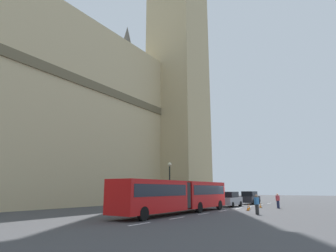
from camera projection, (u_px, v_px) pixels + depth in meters
name	position (u px, v px, depth m)	size (l,w,h in m)	color
ground_plane	(231.00, 210.00, 31.46)	(160.00, 160.00, 0.00)	#424244
lane_centre_marking	(231.00, 209.00, 31.60)	(34.40, 0.16, 0.01)	silver
clock_tower	(178.00, 5.00, 61.50)	(10.84, 10.84, 77.53)	tan
articulated_bus	(178.00, 194.00, 26.47)	(16.25, 2.54, 2.90)	red
sedan_lead	(230.00, 199.00, 36.72)	(4.40, 1.86, 1.85)	gray
sedan_trailing	(250.00, 198.00, 42.89)	(4.40, 1.86, 1.85)	black
traffic_cone_west	(248.00, 208.00, 29.70)	(0.36, 0.36, 0.58)	black
traffic_cone_middle	(249.00, 207.00, 31.86)	(0.36, 0.36, 0.58)	black
traffic_cone_east	(260.00, 205.00, 34.28)	(0.36, 0.36, 0.58)	black
street_lamp	(170.00, 181.00, 33.72)	(0.44, 0.44, 5.27)	black
pedestrian_near_cones	(257.00, 204.00, 25.46)	(0.46, 0.37, 1.69)	#333333
pedestrian_by_kerb	(278.00, 200.00, 33.43)	(0.47, 0.40, 1.69)	#262D4C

